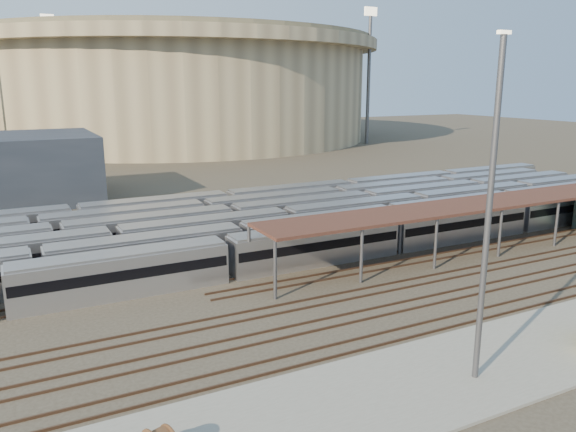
% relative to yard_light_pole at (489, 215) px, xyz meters
% --- Properties ---
extents(ground, '(420.00, 420.00, 0.00)m').
position_rel_yard_light_pole_xyz_m(ground, '(2.90, 16.00, -10.32)').
color(ground, '#383026').
rests_on(ground, ground).
extents(apron, '(50.00, 9.00, 0.20)m').
position_rel_yard_light_pole_xyz_m(apron, '(-2.10, 1.00, -10.22)').
color(apron, gray).
rests_on(apron, ground).
extents(subway_trains, '(127.66, 23.90, 3.60)m').
position_rel_yard_light_pole_xyz_m(subway_trains, '(1.47, 34.50, -8.52)').
color(subway_trains, '#AEAEB3').
rests_on(subway_trains, ground).
extents(inspection_shed, '(60.30, 6.00, 5.30)m').
position_rel_yard_light_pole_xyz_m(inspection_shed, '(24.90, 20.00, -5.33)').
color(inspection_shed, '#505054').
rests_on(inspection_shed, ground).
extents(empty_tracks, '(170.00, 9.62, 0.18)m').
position_rel_yard_light_pole_xyz_m(empty_tracks, '(2.90, 11.00, -10.23)').
color(empty_tracks, '#4C3323').
rests_on(empty_tracks, ground).
extents(stadium, '(124.00, 124.00, 32.50)m').
position_rel_yard_light_pole_xyz_m(stadium, '(27.90, 156.00, 6.15)').
color(stadium, tan).
rests_on(stadium, ground).
extents(floodlight_2, '(4.00, 1.00, 38.40)m').
position_rel_yard_light_pole_xyz_m(floodlight_2, '(72.90, 116.00, 10.33)').
color(floodlight_2, '#505054').
rests_on(floodlight_2, ground).
extents(floodlight_3, '(4.00, 1.00, 38.40)m').
position_rel_yard_light_pole_xyz_m(floodlight_3, '(-7.10, 176.00, 10.33)').
color(floodlight_3, '#505054').
rests_on(floodlight_3, ground).
extents(yard_light_pole, '(0.81, 0.36, 20.07)m').
position_rel_yard_light_pole_xyz_m(yard_light_pole, '(0.00, 0.00, 0.00)').
color(yard_light_pole, '#505054').
rests_on(yard_light_pole, apron).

